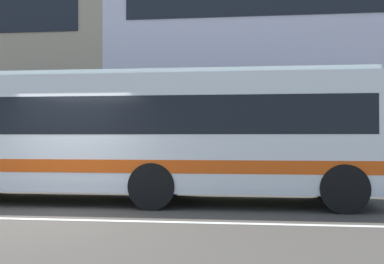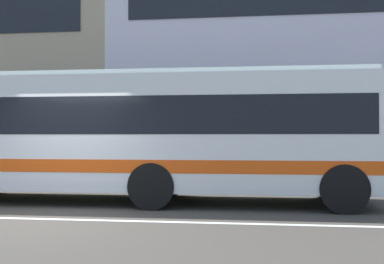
# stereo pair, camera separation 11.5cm
# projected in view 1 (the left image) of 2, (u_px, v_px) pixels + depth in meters

# --- Properties ---
(ground_plane) EXTENTS (160.00, 160.00, 0.00)m
(ground_plane) POSITION_uv_depth(u_px,v_px,m) (48.00, 219.00, 8.69)
(ground_plane) COLOR #454038
(lane_centre_line) EXTENTS (60.00, 0.16, 0.01)m
(lane_centre_line) POSITION_uv_depth(u_px,v_px,m) (48.00, 219.00, 8.69)
(lane_centre_line) COLOR silver
(lane_centre_line) RESTS_ON ground_plane
(hedge_row_far) EXTENTS (14.06, 1.10, 1.20)m
(hedge_row_far) POSITION_uv_depth(u_px,v_px,m) (137.00, 166.00, 15.08)
(hedge_row_far) COLOR #164B16
(hedge_row_far) RESTS_ON ground_plane
(apartment_block_right) EXTENTS (24.40, 11.88, 12.92)m
(apartment_block_right) POSITION_uv_depth(u_px,v_px,m) (378.00, 38.00, 23.02)
(apartment_block_right) COLOR silver
(apartment_block_right) RESTS_ON ground_plane
(transit_bus) EXTENTS (11.35, 2.64, 3.03)m
(transit_bus) POSITION_uv_depth(u_px,v_px,m) (133.00, 132.00, 11.12)
(transit_bus) COLOR silver
(transit_bus) RESTS_ON ground_plane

